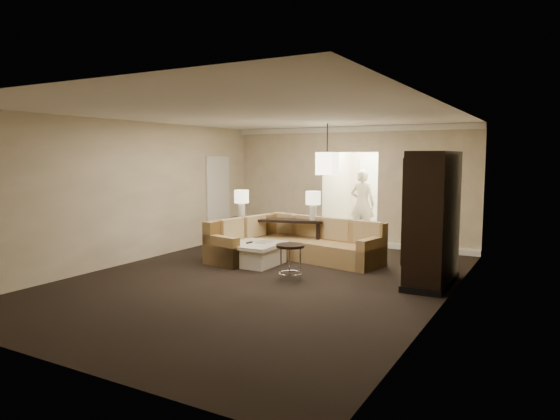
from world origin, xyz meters
The scene contains 19 objects.
ground centered at (0.00, 0.00, 0.00)m, with size 8.00×8.00×0.00m, color black.
wall_back centered at (0.00, 4.00, 1.40)m, with size 6.00×0.04×2.80m, color beige.
wall_front centered at (0.00, -4.00, 1.40)m, with size 6.00×0.04×2.80m, color beige.
wall_left centered at (-3.00, 0.00, 1.40)m, with size 0.04×8.00×2.80m, color beige.
wall_right centered at (3.00, 0.00, 1.40)m, with size 0.04×8.00×2.80m, color beige.
ceiling centered at (0.00, 0.00, 2.80)m, with size 6.00×8.00×0.02m, color white.
crown_molding centered at (0.00, 3.95, 2.73)m, with size 6.00×0.10×0.12m, color white.
baseboard centered at (0.00, 3.95, 0.06)m, with size 6.00×0.10×0.12m, color white.
side_door centered at (-2.97, 2.80, 1.05)m, with size 0.05×0.90×2.10m, color white.
foyer centered at (0.00, 5.34, 1.30)m, with size 1.44×2.02×2.80m.
sectional_sofa centered at (-0.32, 1.72, 0.34)m, with size 3.22×2.40×0.86m.
coffee_table centered at (-0.79, 0.97, 0.22)m, with size 1.07×1.07×0.45m.
console_table centered at (-0.85, 2.00, 0.47)m, with size 2.07×0.99×0.78m.
armoire centered at (2.59, 1.10, 1.05)m, with size 0.65×1.52×2.19m.
drink_table centered at (0.42, 0.25, 0.44)m, with size 0.49×0.49×0.61m.
table_lamp_left centered at (-1.60, 1.79, 1.18)m, with size 0.31×0.31×0.60m.
table_lamp_right centered at (-0.09, 2.21, 1.18)m, with size 0.31×0.31×0.60m.
pendant_light centered at (0.00, 2.70, 1.95)m, with size 0.38×0.38×1.09m.
person centered at (-0.04, 5.03, 0.98)m, with size 0.71×0.47×1.96m, color beige.
Camera 1 is at (4.37, -7.13, 2.11)m, focal length 32.00 mm.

